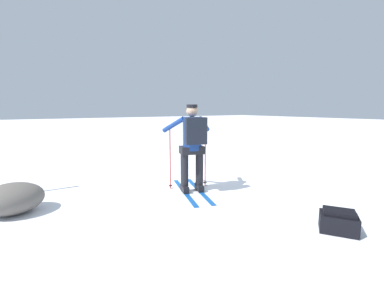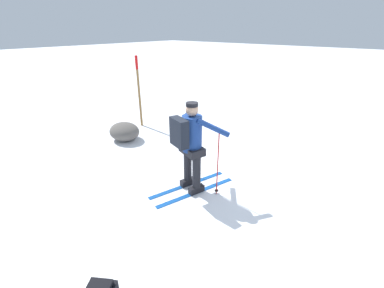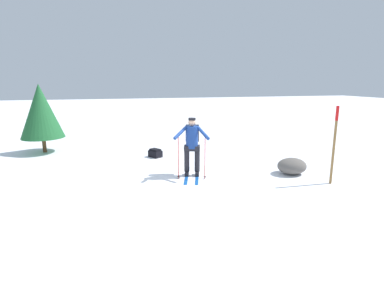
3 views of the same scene
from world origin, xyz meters
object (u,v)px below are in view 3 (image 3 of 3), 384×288
trail_marker (335,140)px  skier (192,142)px  rock_boulder (292,166)px  dropped_backpack (155,153)px  pine_tree (41,111)px

trail_marker → skier: bearing=154.2°
skier → rock_boulder: bearing=-12.3°
dropped_backpack → trail_marker: bearing=-44.4°
trail_marker → pine_tree: bearing=144.2°
trail_marker → rock_boulder: 1.50m
trail_marker → dropped_backpack: bearing=135.6°
dropped_backpack → pine_tree: (-4.03, 1.84, 1.45)m
dropped_backpack → pine_tree: 4.66m
skier → pine_tree: size_ratio=0.65×
dropped_backpack → trail_marker: size_ratio=0.26×
rock_boulder → pine_tree: bearing=147.5°
skier → rock_boulder: 3.05m
skier → trail_marker: 3.80m
dropped_backpack → pine_tree: size_ratio=0.21×
trail_marker → pine_tree: pine_tree is taller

